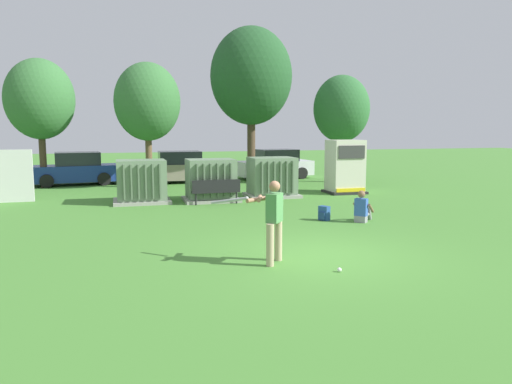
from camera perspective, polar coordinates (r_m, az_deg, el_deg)
ground_plane at (r=11.13m, az=7.24°, el=-7.29°), size 96.00×96.00×0.00m
transformer_west at (r=19.07m, az=-13.13°, el=1.14°), size 2.10×1.70×1.62m
transformer_mid_west at (r=19.10m, az=-5.26°, el=1.32°), size 2.10×1.70×1.62m
transformer_mid_east at (r=20.18m, az=1.85°, el=1.67°), size 2.10×1.70×1.62m
generator_enclosure at (r=21.65m, az=10.27°, el=2.88°), size 1.60×1.40×2.30m
park_bench at (r=18.30m, az=-4.66°, el=0.26°), size 1.80×0.40×0.92m
batter at (r=10.24m, az=1.85°, el=-2.94°), size 1.40×1.22×1.74m
sports_ball at (r=9.94m, az=9.64°, el=-8.88°), size 0.09×0.09×0.09m
seated_spectator at (r=15.19m, az=12.20°, el=-1.98°), size 0.75×0.73×0.96m
backpack at (r=15.23m, az=7.88°, el=-2.47°), size 0.36×0.38×0.44m
tree_left at (r=25.38m, az=-23.77°, el=9.78°), size 3.15×3.15×6.01m
tree_center_left at (r=23.84m, az=-12.47°, el=10.14°), size 3.06×3.06×5.84m
tree_center_right at (r=25.25m, az=-0.56°, el=13.23°), size 4.09×4.09×7.81m
tree_right at (r=26.02m, az=9.87°, el=9.45°), size 2.88×2.88×5.50m
parked_car_leftmost at (r=26.05m, az=-20.16°, el=2.45°), size 4.36×2.26×1.62m
parked_car_left_of_center at (r=25.71m, az=-9.06°, el=2.75°), size 4.21×1.94×1.62m
parked_car_right_of_center at (r=27.62m, az=2.19°, el=3.16°), size 4.37×2.28×1.62m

